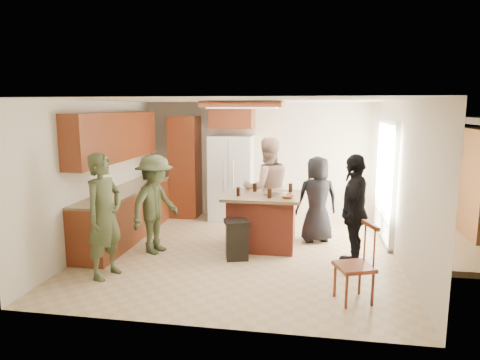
% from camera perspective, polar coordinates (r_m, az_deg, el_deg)
% --- Properties ---
extents(person_front_left, '(0.63, 0.75, 1.77)m').
position_cam_1_polar(person_front_left, '(6.31, -17.62, -4.60)').
color(person_front_left, '#3B4327').
rests_on(person_front_left, ground).
extents(person_behind_left, '(1.04, 0.85, 1.86)m').
position_cam_1_polar(person_behind_left, '(7.80, 3.64, -1.12)').
color(person_behind_left, tan).
rests_on(person_behind_left, ground).
extents(person_behind_right, '(0.86, 0.69, 1.54)m').
position_cam_1_polar(person_behind_right, '(7.75, 10.23, -2.54)').
color(person_behind_right, black).
rests_on(person_behind_right, ground).
extents(person_side_right, '(0.73, 1.10, 1.72)m').
position_cam_1_polar(person_side_right, '(6.60, 14.96, -4.05)').
color(person_side_right, black).
rests_on(person_side_right, ground).
extents(person_counter, '(0.81, 1.16, 1.63)m').
position_cam_1_polar(person_counter, '(7.17, -11.23, -3.20)').
color(person_counter, '#384025').
rests_on(person_counter, ground).
extents(left_cabinetry, '(0.64, 3.00, 2.30)m').
position_cam_1_polar(left_cabinetry, '(8.02, -15.41, -0.98)').
color(left_cabinetry, maroon).
rests_on(left_cabinetry, ground).
extents(back_wall_units, '(1.80, 0.60, 2.45)m').
position_cam_1_polar(back_wall_units, '(9.33, -5.78, 3.41)').
color(back_wall_units, maroon).
rests_on(back_wall_units, ground).
extents(refrigerator, '(0.90, 0.76, 1.80)m').
position_cam_1_polar(refrigerator, '(9.14, -1.12, 0.30)').
color(refrigerator, white).
rests_on(refrigerator, ground).
extents(kitchen_island, '(1.28, 1.03, 0.93)m').
position_cam_1_polar(kitchen_island, '(7.38, 2.95, -5.40)').
color(kitchen_island, maroon).
rests_on(kitchen_island, ground).
extents(island_items, '(1.00, 0.73, 0.15)m').
position_cam_1_polar(island_items, '(7.15, 4.71, -1.81)').
color(island_items, silver).
rests_on(island_items, kitchen_island).
extents(trash_bin, '(0.47, 0.47, 0.63)m').
position_cam_1_polar(trash_bin, '(6.87, -0.43, -7.89)').
color(trash_bin, black).
rests_on(trash_bin, ground).
extents(spindle_chair, '(0.54, 0.54, 0.99)m').
position_cam_1_polar(spindle_chair, '(5.57, 15.18, -11.06)').
color(spindle_chair, maroon).
rests_on(spindle_chair, ground).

